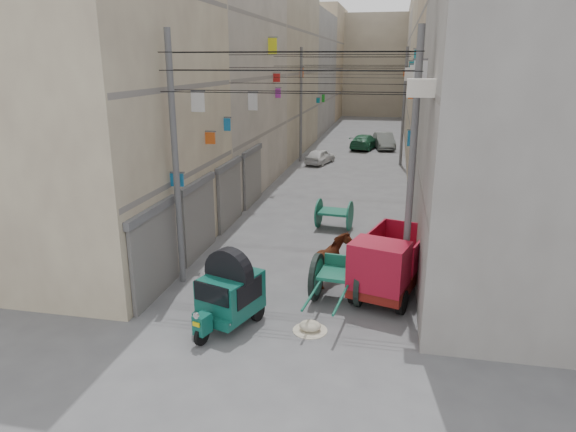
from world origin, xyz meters
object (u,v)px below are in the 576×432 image
(horse, at_px, (331,261))
(distant_car_grey, at_px, (384,141))
(feed_sack, at_px, (310,326))
(tonga_cart, at_px, (338,279))
(mini_truck, at_px, (387,268))
(auto_rickshaw, at_px, (229,291))
(second_cart, at_px, (334,214))
(distant_car_green, at_px, (365,142))
(distant_car_white, at_px, (320,156))

(horse, distance_m, distant_car_grey, 28.19)
(feed_sack, bearing_deg, tonga_cart, 74.80)
(horse, bearing_deg, mini_truck, 177.63)
(auto_rickshaw, bearing_deg, distant_car_grey, 102.44)
(second_cart, height_order, horse, horse)
(tonga_cart, relative_size, mini_truck, 0.83)
(tonga_cart, height_order, distant_car_green, tonga_cart)
(second_cart, relative_size, distant_car_grey, 0.40)
(feed_sack, distance_m, distant_car_green, 30.97)
(feed_sack, relative_size, distant_car_white, 0.19)
(second_cart, distance_m, horse, 5.88)
(horse, bearing_deg, distant_car_green, -70.00)
(mini_truck, bearing_deg, feed_sack, -112.15)
(feed_sack, relative_size, distant_car_grey, 0.15)
(auto_rickshaw, distance_m, distant_car_green, 31.12)
(auto_rickshaw, height_order, horse, auto_rickshaw)
(tonga_cart, distance_m, mini_truck, 1.56)
(distant_car_grey, bearing_deg, distant_car_white, -129.73)
(horse, bearing_deg, distant_car_grey, -73.22)
(auto_rickshaw, relative_size, distant_car_white, 0.80)
(second_cart, relative_size, feed_sack, 2.72)
(auto_rickshaw, xyz_separation_m, tonga_cart, (2.76, 2.04, -0.25))
(second_cart, height_order, feed_sack, second_cart)
(feed_sack, distance_m, distant_car_grey, 31.38)
(auto_rickshaw, relative_size, horse, 1.33)
(mini_truck, relative_size, horse, 2.11)
(auto_rickshaw, distance_m, mini_truck, 4.93)
(feed_sack, height_order, distant_car_green, distant_car_green)
(tonga_cart, bearing_deg, distant_car_grey, 94.98)
(mini_truck, distance_m, second_cart, 6.98)
(distant_car_white, distance_m, distant_car_green, 7.76)
(mini_truck, distance_m, distant_car_grey, 28.88)
(tonga_cart, distance_m, distant_car_grey, 29.43)
(distant_car_white, bearing_deg, tonga_cart, 115.48)
(mini_truck, bearing_deg, distant_car_white, 119.81)
(distant_car_grey, bearing_deg, feed_sack, -102.46)
(auto_rickshaw, xyz_separation_m, distant_car_green, (1.79, 31.07, -0.40))
(distant_car_white, distance_m, distant_car_grey, 8.78)
(mini_truck, distance_m, distant_car_green, 28.59)
(tonga_cart, distance_m, horse, 1.29)
(distant_car_grey, bearing_deg, distant_car_green, -176.62)
(auto_rickshaw, bearing_deg, horse, 72.33)
(auto_rickshaw, distance_m, tonga_cart, 3.44)
(distant_car_grey, xyz_separation_m, distant_car_green, (-1.58, -0.39, -0.06))
(auto_rickshaw, xyz_separation_m, mini_truck, (4.20, 2.58, -0.01))
(distant_car_white, relative_size, distant_car_grey, 0.78)
(auto_rickshaw, xyz_separation_m, feed_sack, (2.23, 0.10, -0.86))
(auto_rickshaw, height_order, distant_car_grey, auto_rickshaw)
(feed_sack, bearing_deg, distant_car_white, 97.62)
(auto_rickshaw, height_order, second_cart, auto_rickshaw)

